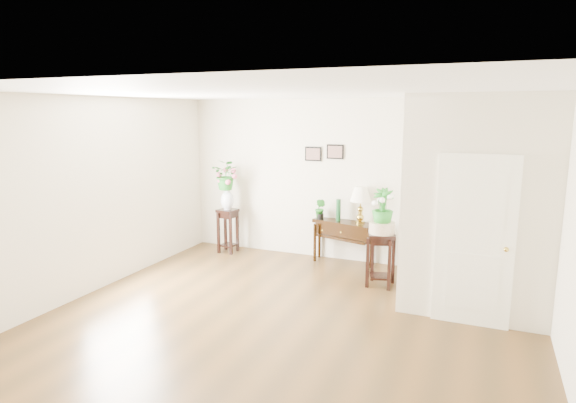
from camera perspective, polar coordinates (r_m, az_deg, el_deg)
The scene contains 21 objects.
floor at distance 6.20m, azimuth -0.07°, elevation -13.94°, with size 6.00×5.50×0.02m, color #433018.
ceiling at distance 5.65m, azimuth -0.08°, elevation 12.86°, with size 6.00×5.50×0.02m, color white.
wall_back at distance 8.33m, azimuth 7.23°, elevation 2.39°, with size 6.00×0.02×2.80m, color beige.
wall_front at distance 3.49m, azimuth -18.02°, elevation -9.66°, with size 6.00×0.02×2.80m, color beige.
wall_left at distance 7.44m, azimuth -21.94°, elevation 0.72°, with size 0.02×5.50×2.80m, color beige.
wall_right at distance 5.40m, azimuth 30.81°, elevation -3.50°, with size 0.02×5.50×2.80m, color beige.
partition at distance 7.08m, azimuth 21.65°, elevation 0.28°, with size 1.80×1.95×2.80m, color beige.
door at distance 6.18m, azimuth 21.23°, elevation -4.45°, with size 0.90×0.05×2.10m, color white.
art_print_left at distance 8.46m, azimuth 3.00°, elevation 5.65°, with size 0.30×0.02×0.25m, color black.
art_print_right at distance 8.33m, azimuth 5.61°, elevation 5.88°, with size 0.30×0.02×0.25m, color black.
wall_ornament at distance 7.20m, azimuth 14.50°, elevation 6.07°, with size 0.51×0.51×0.07m, color #DA9247.
console_table at distance 8.38m, azimuth 6.63°, elevation -4.78°, with size 1.10×0.37×0.73m, color black.
table_lamp at distance 8.15m, azimuth 8.60°, elevation -0.11°, with size 0.36×0.36×0.63m, color #AD9134.
green_vase at distance 8.28m, azimuth 6.00°, elevation -1.14°, with size 0.08×0.08×0.38m, color #144722.
potted_plant at distance 8.38m, azimuth 3.85°, elevation -0.95°, with size 0.19×0.15×0.35m, color #207521.
plant_stand_a at distance 8.99m, azimuth -7.13°, elevation -3.46°, with size 0.32×0.32×0.81m, color black.
porcelain_vase at distance 8.86m, azimuth -7.22°, elevation 0.50°, with size 0.24×0.24×0.41m, color silver, non-canonical shape.
lily_arrangement at distance 8.79m, azimuth -7.29°, elevation 3.40°, with size 0.50×0.43×0.55m, color #207521.
plant_stand_b at distance 7.37m, azimuth 10.94°, elevation -6.76°, with size 0.38×0.38×0.81m, color black.
ceramic_bowl at distance 7.24m, azimuth 11.08°, elevation -3.10°, with size 0.38×0.38×0.17m, color #C2B196.
narcissus at distance 7.17m, azimuth 11.17°, elevation -0.65°, with size 0.31×0.31×0.55m, color #207521.
Camera 1 is at (2.17, -5.21, 2.58)m, focal length 30.00 mm.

